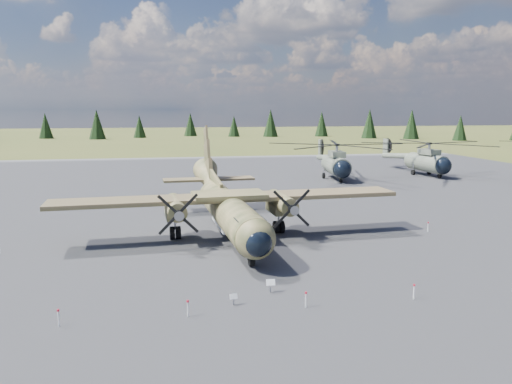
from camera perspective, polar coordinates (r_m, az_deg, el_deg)
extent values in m
plane|color=brown|center=(38.53, -2.91, -5.71)|extent=(500.00, 500.00, 0.00)
cube|color=slate|center=(48.18, -4.55, -2.65)|extent=(120.00, 120.00, 0.04)
cylinder|color=#3C4223|center=(38.89, -2.97, -2.31)|extent=(3.42, 16.96, 2.62)
sphere|color=#3C4223|center=(30.86, -0.07, -5.40)|extent=(2.69, 2.69, 2.57)
sphere|color=black|center=(30.39, 0.16, -5.73)|extent=(1.98, 1.98, 1.89)
cube|color=black|center=(32.11, -0.69, -3.53)|extent=(1.94, 1.59, 0.51)
cone|color=#3C4223|center=(49.47, -5.34, 1.35)|extent=(2.87, 6.55, 3.94)
cube|color=#ABADB1|center=(40.02, -3.20, -3.55)|extent=(2.05, 5.70, 0.47)
cube|color=#373B1F|center=(39.14, -3.11, -0.63)|extent=(27.27, 4.48, 0.33)
cube|color=#3C4223|center=(39.10, -3.11, -0.33)|extent=(5.77, 3.63, 0.33)
cylinder|color=#3C4223|center=(38.43, -9.21, -1.71)|extent=(1.64, 4.93, 1.40)
cube|color=#3C4223|center=(39.29, -9.27, -2.37)|extent=(1.55, 3.25, 0.75)
cone|color=gray|center=(35.46, -8.83, -2.63)|extent=(0.75, 0.88, 0.71)
cylinder|color=black|center=(39.64, -9.21, -4.62)|extent=(0.87, 1.07, 1.03)
cylinder|color=#3C4223|center=(39.93, 2.93, -1.18)|extent=(1.64, 4.93, 1.40)
cube|color=#3C4223|center=(40.75, 2.62, -1.83)|extent=(1.55, 3.25, 0.75)
cone|color=gray|center=(37.08, 4.26, -2.02)|extent=(0.75, 0.88, 0.71)
cylinder|color=black|center=(41.09, 2.61, -4.01)|extent=(0.87, 1.07, 1.03)
cube|color=#3C4223|center=(45.91, -4.71, 1.44)|extent=(0.60, 7.07, 1.57)
cube|color=#373B1F|center=(49.92, -5.42, 1.47)|extent=(9.07, 2.49, 0.21)
cylinder|color=gray|center=(32.17, -0.54, -6.56)|extent=(0.14, 0.14, 0.84)
cylinder|color=black|center=(32.37, -0.54, -7.71)|extent=(0.37, 0.89, 0.88)
cylinder|color=slate|center=(72.85, 9.11, 2.97)|extent=(3.65, 8.13, 2.73)
sphere|color=black|center=(69.06, 9.83, 2.56)|extent=(2.79, 2.79, 2.51)
sphere|color=slate|center=(76.66, 8.45, 3.30)|extent=(2.79, 2.79, 2.51)
cube|color=slate|center=(72.25, 9.22, 4.31)|extent=(2.26, 3.69, 0.82)
cylinder|color=gray|center=(72.19, 9.24, 4.96)|extent=(0.44, 0.44, 1.09)
cylinder|color=slate|center=(80.60, 7.84, 3.89)|extent=(2.03, 9.36, 1.56)
cube|color=slate|center=(84.48, 7.30, 5.08)|extent=(0.42, 1.55, 2.62)
cylinder|color=black|center=(84.56, 7.56, 5.08)|extent=(0.41, 2.82, 2.84)
cylinder|color=black|center=(69.88, 9.67, 1.38)|extent=(0.39, 0.77, 0.74)
cylinder|color=black|center=(74.00, 7.74, 1.87)|extent=(0.43, 0.91, 0.87)
cylinder|color=gray|center=(73.92, 7.75, 2.31)|extent=(0.17, 0.17, 1.58)
cylinder|color=black|center=(74.64, 9.96, 1.88)|extent=(0.43, 0.91, 0.87)
cylinder|color=gray|center=(74.57, 9.97, 2.31)|extent=(0.17, 0.17, 1.58)
cylinder|color=slate|center=(80.54, 18.93, 3.17)|extent=(3.45, 7.97, 2.69)
sphere|color=black|center=(77.44, 20.58, 2.80)|extent=(2.71, 2.71, 2.47)
sphere|color=slate|center=(83.70, 17.40, 3.46)|extent=(2.71, 2.71, 2.47)
cube|color=slate|center=(80.04, 19.17, 4.36)|extent=(2.16, 3.61, 0.81)
cylinder|color=gray|center=(79.98, 19.20, 4.93)|extent=(0.42, 0.42, 1.08)
cylinder|color=slate|center=(87.02, 15.94, 3.99)|extent=(1.82, 9.22, 1.54)
cube|color=slate|center=(90.33, 14.60, 5.09)|extent=(0.39, 1.52, 2.58)
cylinder|color=black|center=(90.53, 14.81, 5.09)|extent=(0.34, 2.79, 2.80)
cylinder|color=black|center=(78.13, 20.23, 1.76)|extent=(0.37, 0.76, 0.73)
cylinder|color=black|center=(80.94, 17.51, 2.16)|extent=(0.41, 0.89, 0.86)
cylinder|color=gray|center=(80.87, 17.53, 2.55)|extent=(0.16, 0.16, 1.56)
cylinder|color=black|center=(82.59, 19.18, 2.21)|extent=(0.41, 0.89, 0.86)
cylinder|color=gray|center=(82.53, 19.20, 2.60)|extent=(0.16, 0.16, 1.56)
cube|color=gray|center=(26.51, -2.60, -12.28)|extent=(0.08, 0.08, 0.50)
cube|color=white|center=(26.38, -2.58, -11.83)|extent=(0.43, 0.24, 0.28)
cube|color=gray|center=(28.15, 1.66, -10.82)|extent=(0.10, 0.10, 0.62)
cube|color=white|center=(28.00, 1.68, -10.28)|extent=(0.52, 0.25, 0.35)
cylinder|color=white|center=(25.74, -21.63, -13.28)|extent=(0.07, 0.07, 0.80)
cylinder|color=red|center=(25.60, -21.68, -12.46)|extent=(0.12, 0.12, 0.10)
cylinder|color=white|center=(25.29, -7.80, -13.10)|extent=(0.07, 0.07, 0.80)
cylinder|color=red|center=(25.14, -7.82, -12.26)|extent=(0.12, 0.12, 0.10)
cylinder|color=white|center=(26.23, 5.71, -12.21)|extent=(0.07, 0.07, 0.80)
cylinder|color=red|center=(26.09, 5.73, -11.39)|extent=(0.12, 0.12, 0.10)
cylinder|color=white|center=(28.44, 17.60, -10.87)|extent=(0.07, 0.07, 0.80)
cylinder|color=red|center=(28.31, 17.64, -10.11)|extent=(0.12, 0.12, 0.10)
cylinder|color=white|center=(54.83, -22.15, -1.42)|extent=(0.07, 0.07, 0.80)
cylinder|color=red|center=(54.76, -22.17, -1.01)|extent=(0.12, 0.12, 0.10)
cylinder|color=white|center=(53.80, -13.77, -1.18)|extent=(0.07, 0.07, 0.80)
cylinder|color=red|center=(53.73, -13.79, -0.77)|extent=(0.12, 0.12, 0.10)
cylinder|color=white|center=(53.96, -5.26, -0.92)|extent=(0.07, 0.07, 0.80)
cylinder|color=red|center=(53.89, -5.27, -0.50)|extent=(0.12, 0.12, 0.10)
cylinder|color=white|center=(55.29, 3.02, -0.64)|extent=(0.07, 0.07, 0.80)
cylinder|color=red|center=(55.22, 3.02, -0.24)|extent=(0.12, 0.12, 0.10)
cylinder|color=white|center=(57.70, 10.76, -0.37)|extent=(0.07, 0.07, 0.80)
cylinder|color=red|center=(57.64, 10.77, 0.02)|extent=(0.12, 0.12, 0.10)
cylinder|color=white|center=(43.77, 19.06, -3.84)|extent=(0.07, 0.07, 0.80)
cylinder|color=red|center=(43.68, 19.09, -3.33)|extent=(0.12, 0.12, 0.10)
cone|color=black|center=(177.59, 22.30, 6.82)|extent=(4.66, 4.66, 8.32)
cone|color=black|center=(181.69, 17.35, 7.43)|extent=(5.70, 5.70, 10.18)
cone|color=black|center=(182.65, 12.84, 7.66)|extent=(5.79, 5.79, 10.34)
cone|color=black|center=(192.08, 7.51, 7.74)|extent=(5.26, 5.26, 9.39)
cone|color=black|center=(188.20, 1.68, 7.90)|extent=(5.69, 5.69, 10.17)
cone|color=black|center=(188.28, -2.54, 7.54)|extent=(4.38, 4.38, 7.82)
cone|color=black|center=(194.07, -7.51, 7.68)|extent=(4.96, 4.96, 8.87)
cone|color=black|center=(185.30, -13.17, 7.31)|extent=(4.52, 4.52, 8.07)
cone|color=black|center=(180.20, -17.73, 7.39)|extent=(5.66, 5.66, 10.11)
cone|color=black|center=(190.75, -22.92, 7.00)|extent=(4.98, 4.98, 8.89)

